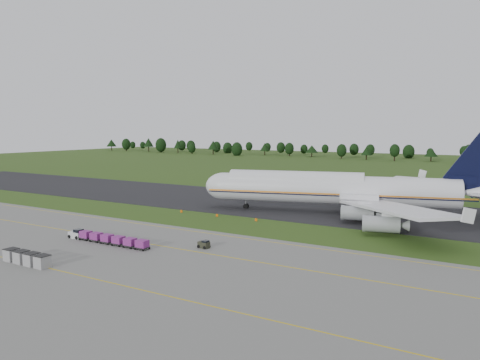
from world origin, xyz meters
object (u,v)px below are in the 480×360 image
Objects in this scene: uld_row at (27,258)px; edge_markers at (217,215)px; baggage_train at (106,238)px; aircraft at (341,189)px; utility_cart at (204,245)px.

edge_markers is at bearing 85.80° from uld_row.
baggage_train is 30.72m from edge_markers.
aircraft is 3.41× the size of edge_markers.
aircraft is at bearing 62.82° from baggage_train.
aircraft is 3.85× the size of baggage_train.
uld_row is at bearing -111.94° from aircraft.
aircraft reaches higher than utility_cart.
uld_row is 45.57m from edge_markers.
baggage_train is at bearing -117.18° from aircraft.
uld_row is at bearing -94.20° from edge_markers.
baggage_train is 14.87m from uld_row.
aircraft is 7.79× the size of uld_row.
baggage_train is at bearing -159.71° from utility_cart.
uld_row reaches higher than utility_cart.
edge_markers is at bearing -140.36° from aircraft.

